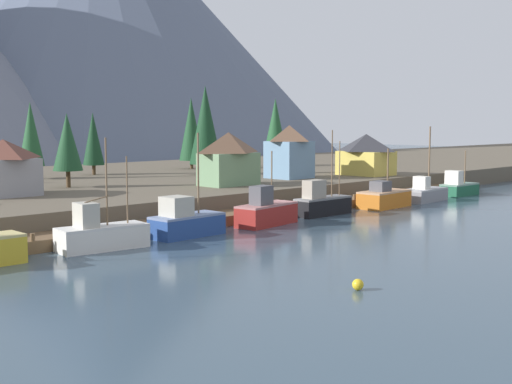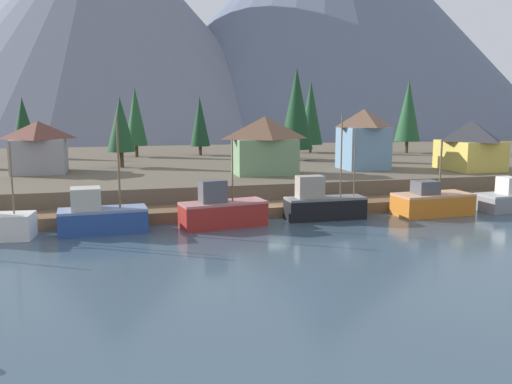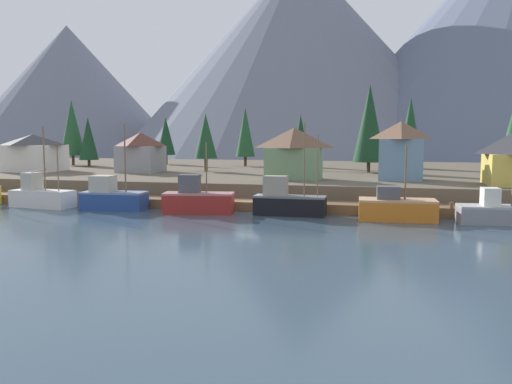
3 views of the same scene
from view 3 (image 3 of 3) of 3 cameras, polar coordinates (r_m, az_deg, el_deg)
ground_plane at (r=75.47m, az=2.99°, el=-0.38°), size 400.00×400.00×1.00m
dock at (r=57.87m, az=-0.29°, el=-1.36°), size 80.00×4.00×1.60m
shoreline_bank at (r=87.08m, az=4.45°, el=1.64°), size 400.00×56.00×2.50m
mountain_west_peak at (r=214.65m, az=-19.24°, el=10.04°), size 86.00×86.00×47.89m
mountain_central_peak at (r=183.11m, az=4.60°, el=14.10°), size 120.86×120.86×67.02m
fishing_boat_white at (r=64.12m, az=-21.82°, el=-0.41°), size 7.34×3.40×8.87m
fishing_boat_blue at (r=59.65m, az=-15.01°, el=-0.54°), size 6.94×3.13×9.15m
fishing_boat_red at (r=55.38m, az=-6.22°, el=-0.89°), size 7.42×3.68×7.26m
fishing_boat_black at (r=53.70m, az=3.36°, el=-1.04°), size 7.12×2.32×9.22m
fishing_boat_orange at (r=52.22m, az=14.67°, el=-1.65°), size 7.27×3.58×6.97m
fishing_boat_grey at (r=53.27m, az=24.31°, el=-1.98°), size 7.28×3.41×9.51m
house_blue at (r=67.76m, az=15.08°, el=4.32°), size 5.36×5.07×7.15m
house_white at (r=87.89m, az=-22.56°, el=3.90°), size 8.21×7.22×5.57m
house_grey at (r=81.47m, az=-12.13°, el=4.19°), size 5.96×6.18×5.82m
house_green at (r=66.65m, az=4.03°, el=4.15°), size 7.03×4.36×6.38m
conifer_near_right at (r=91.39m, az=16.04°, el=6.45°), size 3.99×3.99×11.51m
conifer_mid_left at (r=93.90m, az=-1.15°, el=6.38°), size 3.35×3.35×10.26m
conifer_mid_right at (r=101.25m, az=-9.54°, el=5.87°), size 3.43×3.43×8.75m
conifer_back_left at (r=92.40m, az=4.74°, el=5.88°), size 3.06×3.06×8.97m
conifer_back_right at (r=80.38m, az=11.94°, el=7.15°), size 4.69×4.69×12.78m
conifer_centre at (r=98.31m, az=-17.35°, el=5.43°), size 3.32×3.32×8.53m
conifer_far_left at (r=81.04m, az=-5.36°, el=5.91°), size 3.43×3.43×8.63m
conifer_far_right at (r=102.57m, az=-18.93°, el=6.48°), size 4.30×4.30×11.72m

